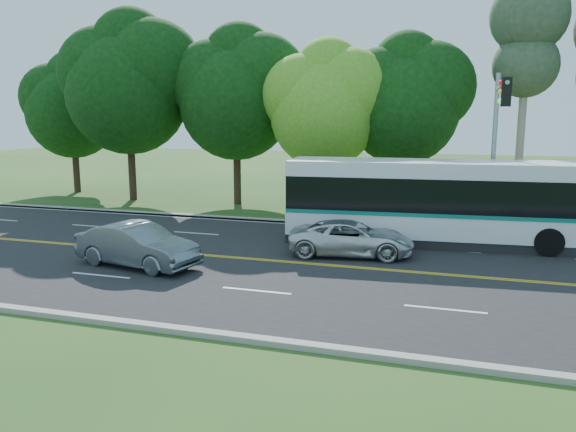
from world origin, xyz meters
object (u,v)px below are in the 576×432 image
(transit_bus, at_px, (447,203))
(suv, at_px, (351,238))
(traffic_signal, at_px, (497,130))
(sedan, at_px, (137,245))

(transit_bus, xyz_separation_m, suv, (-3.35, -3.00, -1.03))
(transit_bus, distance_m, suv, 4.62)
(suv, bearing_deg, traffic_signal, -61.92)
(sedan, xyz_separation_m, suv, (6.83, 3.82, -0.10))
(transit_bus, height_order, sedan, transit_bus)
(sedan, bearing_deg, suv, -49.55)
(sedan, distance_m, suv, 7.83)
(transit_bus, xyz_separation_m, sedan, (-10.18, -6.82, -0.93))
(traffic_signal, height_order, sedan, traffic_signal)
(transit_bus, relative_size, sedan, 2.89)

